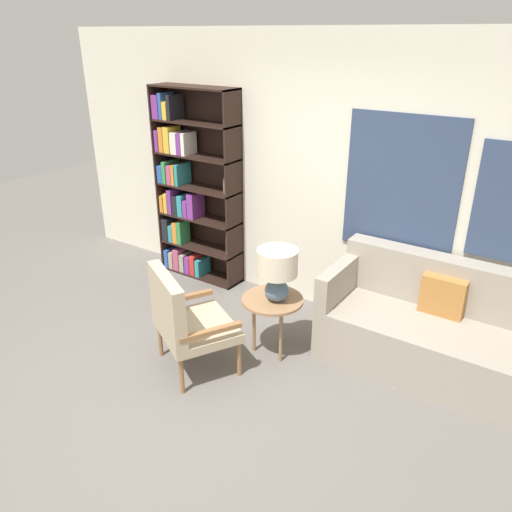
% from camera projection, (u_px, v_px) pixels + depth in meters
% --- Properties ---
extents(ground_plane, '(14.00, 14.00, 0.00)m').
position_uv_depth(ground_plane, '(180.00, 403.00, 3.90)').
color(ground_plane, '#66605B').
extents(wall_back, '(6.40, 0.08, 2.70)m').
position_uv_depth(wall_back, '(317.00, 178.00, 4.84)').
color(wall_back, silver).
rests_on(wall_back, ground_plane).
extents(bookshelf, '(1.02, 0.30, 2.14)m').
position_uv_depth(bookshelf, '(189.00, 191.00, 5.62)').
color(bookshelf, black).
rests_on(bookshelf, ground_plane).
extents(armchair, '(0.85, 0.83, 0.92)m').
position_uv_depth(armchair, '(183.00, 317.00, 4.09)').
color(armchair, olive).
rests_on(armchair, ground_plane).
extents(couch, '(1.82, 0.83, 0.91)m').
position_uv_depth(couch, '(434.00, 331.00, 4.22)').
color(couch, '#9E9384').
rests_on(couch, ground_plane).
extents(side_table, '(0.54, 0.54, 0.55)m').
position_uv_depth(side_table, '(272.00, 304.00, 4.33)').
color(side_table, '#99704C').
rests_on(side_table, ground_plane).
extents(table_lamp, '(0.34, 0.34, 0.47)m').
position_uv_depth(table_lamp, '(277.00, 269.00, 4.16)').
color(table_lamp, slate).
rests_on(table_lamp, side_table).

